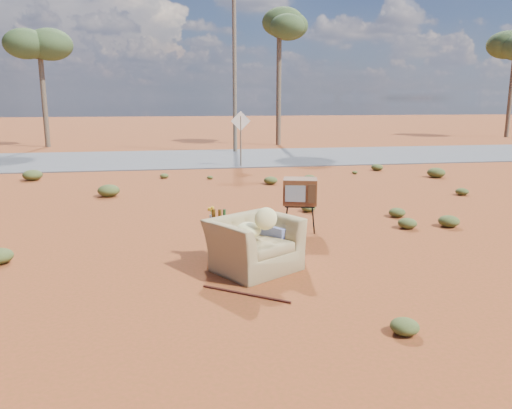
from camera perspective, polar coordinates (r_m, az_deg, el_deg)
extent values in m
plane|color=maroon|center=(8.17, -0.19, -7.04)|extent=(140.00, 140.00, 0.00)
cube|color=#565659|center=(22.81, -6.57, 5.29)|extent=(140.00, 7.00, 0.04)
imported|color=#8F7A4E|center=(7.85, -0.25, -3.58)|extent=(1.52, 1.38, 1.12)
ellipsoid|color=#EDE591|center=(7.83, -0.86, -2.93)|extent=(0.40, 0.40, 0.24)
ellipsoid|color=#EDE591|center=(7.66, 1.13, -1.63)|extent=(0.36, 0.18, 0.36)
cube|color=navy|center=(8.39, 2.27, -4.22)|extent=(0.89, 0.99, 0.65)
cube|color=black|center=(10.23, 5.04, -0.02)|extent=(0.70, 0.60, 0.03)
cylinder|color=black|center=(10.09, 3.43, -1.75)|extent=(0.03, 0.03, 0.54)
cylinder|color=black|center=(10.08, 6.56, -1.81)|extent=(0.03, 0.03, 0.54)
cylinder|color=black|center=(10.50, 3.53, -1.19)|extent=(0.03, 0.03, 0.54)
cylinder|color=black|center=(10.50, 6.53, -1.26)|extent=(0.03, 0.03, 0.54)
cube|color=brown|center=(10.17, 5.07, 1.51)|extent=(0.79, 0.68, 0.52)
cube|color=gray|center=(9.91, 4.51, 1.24)|extent=(0.39, 0.13, 0.33)
cube|color=#472D19|center=(9.91, 6.40, 1.20)|extent=(0.15, 0.06, 0.37)
cube|color=#331F12|center=(8.37, -4.10, -2.32)|extent=(0.46, 0.46, 0.03)
cylinder|color=black|center=(8.26, -5.05, -4.69)|extent=(0.02, 0.02, 0.60)
cylinder|color=black|center=(8.32, -2.70, -4.54)|extent=(0.02, 0.02, 0.60)
cylinder|color=black|center=(8.59, -5.39, -4.04)|extent=(0.02, 0.02, 0.60)
cylinder|color=black|center=(8.64, -3.13, -3.91)|extent=(0.02, 0.02, 0.60)
cylinder|color=#4B300C|center=(8.37, -4.85, -1.43)|extent=(0.06, 0.06, 0.22)
cylinder|color=#4B300C|center=(8.27, -4.15, -1.52)|extent=(0.06, 0.06, 0.24)
cylinder|color=#214E23|center=(8.44, -3.63, -1.35)|extent=(0.05, 0.05, 0.21)
cylinder|color=#B80E1A|center=(8.28, -3.65, -1.95)|extent=(0.05, 0.05, 0.11)
cylinder|color=silver|center=(8.46, -5.11, -1.65)|extent=(0.07, 0.07, 0.12)
ellipsoid|color=gold|center=(8.42, -5.13, -0.66)|extent=(0.14, 0.14, 0.10)
cylinder|color=#4E1D14|center=(7.02, -1.19, -10.17)|extent=(1.12, 0.83, 0.04)
cylinder|color=brown|center=(19.88, -1.76, 7.21)|extent=(0.06, 0.06, 2.00)
cube|color=silver|center=(19.83, -1.77, 9.52)|extent=(0.78, 0.04, 0.78)
cylinder|color=brown|center=(30.37, -23.13, 11.72)|extent=(0.28, 0.28, 6.00)
ellipsoid|color=#40562C|center=(30.49, -23.53, 16.41)|extent=(3.20, 3.20, 2.20)
cylinder|color=brown|center=(29.31, 2.62, 13.65)|extent=(0.28, 0.28, 7.00)
ellipsoid|color=#40562C|center=(29.55, 2.68, 19.48)|extent=(3.20, 3.20, 2.20)
cylinder|color=brown|center=(39.27, 27.12, 11.60)|extent=(0.28, 0.28, 6.50)
cylinder|color=brown|center=(25.36, -2.47, 15.03)|extent=(0.20, 0.20, 8.00)
ellipsoid|color=#465525|center=(11.35, 21.18, -1.78)|extent=(0.44, 0.44, 0.24)
ellipsoid|color=#465525|center=(14.44, -16.49, 1.54)|extent=(0.60, 0.60, 0.33)
ellipsoid|color=#465525|center=(15.21, 22.49, 1.38)|extent=(0.36, 0.36, 0.20)
ellipsoid|color=#465525|center=(16.45, 6.13, 3.01)|extent=(0.40, 0.40, 0.22)
ellipsoid|color=#465525|center=(17.31, -10.44, 3.24)|extent=(0.30, 0.30, 0.17)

